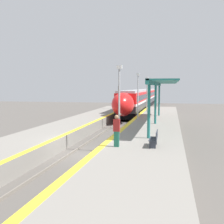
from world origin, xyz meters
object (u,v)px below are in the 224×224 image
object	(u,v)px
platform_bench	(155,138)
lamppost_far	(147,91)
lamppost_mid	(138,93)
railway_signal	(119,98)
lamppost_near	(119,96)
train	(142,98)
person_waiting	(117,130)

from	to	relation	value
platform_bench	lamppost_far	world-z (taller)	lamppost_far
platform_bench	lamppost_mid	world-z (taller)	lamppost_mid
railway_signal	lamppost_near	xyz separation A→B (m)	(4.59, -24.46, 1.02)
lamppost_mid	lamppost_far	distance (m)	10.43
lamppost_mid	platform_bench	bearing A→B (deg)	-78.98
railway_signal	lamppost_far	xyz separation A→B (m)	(4.59, -3.60, 1.02)
train	lamppost_near	world-z (taller)	lamppost_near
train	lamppost_far	xyz separation A→B (m)	(2.25, -15.57, 1.54)
platform_bench	lamppost_near	bearing A→B (deg)	137.68
person_waiting	lamppost_mid	bearing A→B (deg)	91.60
person_waiting	railway_signal	xyz separation A→B (m)	(-4.96, 27.22, 0.80)
lamppost_near	lamppost_far	world-z (taller)	same
platform_bench	railway_signal	distance (m)	27.66
railway_signal	platform_bench	bearing A→B (deg)	-75.19
platform_bench	lamppost_near	world-z (taller)	lamppost_near
lamppost_far	railway_signal	bearing A→B (deg)	141.92
person_waiting	lamppost_far	bearing A→B (deg)	90.89
platform_bench	lamppost_near	size ratio (longest dim) A/B	0.30
train	lamppost_near	distance (m)	36.53
train	lamppost_mid	distance (m)	26.14
platform_bench	person_waiting	distance (m)	2.22
person_waiting	railway_signal	bearing A→B (deg)	100.33
lamppost_far	lamppost_mid	bearing A→B (deg)	-90.00
railway_signal	lamppost_near	size ratio (longest dim) A/B	0.94
platform_bench	person_waiting	xyz separation A→B (m)	(-2.10, -0.51, 0.49)
platform_bench	lamppost_far	size ratio (longest dim) A/B	0.30
train	railway_signal	world-z (taller)	railway_signal
lamppost_far	platform_bench	bearing A→B (deg)	-83.90
platform_bench	person_waiting	bearing A→B (deg)	-166.43
train	lamppost_far	size ratio (longest dim) A/B	10.00
platform_bench	lamppost_mid	bearing A→B (deg)	101.02
person_waiting	train	bearing A→B (deg)	93.82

